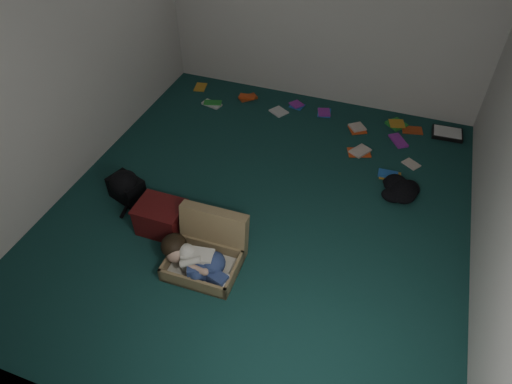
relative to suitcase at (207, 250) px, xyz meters
The scene contains 10 objects.
floor 0.83m from the suitcase, 74.13° to the left, with size 4.50×4.50×0.00m, color #153E3B.
wall_front 1.88m from the suitcase, 81.22° to the right, with size 4.50×4.50×0.00m, color silver.
wall_left 2.26m from the suitcase, 155.96° to the left, with size 4.50×4.50×0.00m, color silver.
suitcase is the anchor object (origin of this frame).
person 0.17m from the suitcase, 104.20° to the right, with size 0.68×0.32×0.28m.
maroon_bin 0.60m from the suitcase, 160.30° to the left, with size 0.44×0.35×0.31m.
backpack 1.22m from the suitcase, 156.98° to the left, with size 0.43×0.34×0.26m, color black, non-canonical shape.
clothing_pile 2.10m from the suitcase, 44.86° to the left, with size 0.39×0.32×0.12m, color black, non-canonical shape.
paper_tray 3.35m from the suitcase, 54.93° to the left, with size 0.37×0.28×0.05m.
book_scatter 2.45m from the suitcase, 76.74° to the left, with size 3.14×1.50×0.02m.
Camera 1 is at (1.07, -3.09, 3.25)m, focal length 32.00 mm.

